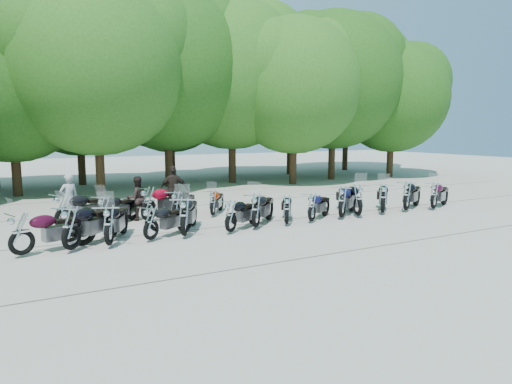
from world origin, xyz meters
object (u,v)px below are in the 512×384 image
motorcycle_7 (287,209)px  motorcycle_3 (151,222)px  motorcycle_10 (358,199)px  motorcycle_14 (64,210)px  motorcycle_9 (342,201)px  motorcycle_16 (149,202)px  rider_2 (174,190)px  motorcycle_12 (407,195)px  motorcycle_15 (105,210)px  motorcycle_6 (256,209)px  motorcycle_17 (176,204)px  motorcycle_13 (434,195)px  motorcycle_1 (71,226)px  motorcycle_0 (21,232)px  motorcycle_18 (213,202)px  motorcycle_11 (383,197)px  rider_1 (137,198)px  motorcycle_5 (231,215)px  rider_0 (69,199)px  motorcycle_2 (109,224)px  motorcycle_8 (312,206)px

motorcycle_7 → motorcycle_3: bearing=33.7°
motorcycle_10 → motorcycle_14: bearing=6.1°
motorcycle_9 → motorcycle_10: (0.73, -0.01, 0.02)m
motorcycle_16 → rider_2: (1.37, 1.36, 0.21)m
motorcycle_12 → motorcycle_15: bearing=47.0°
motorcycle_6 → motorcycle_17: 3.27m
motorcycle_7 → motorcycle_13: bearing=-148.6°
motorcycle_1 → motorcycle_3: 2.19m
rider_2 → motorcycle_7: bearing=137.7°
motorcycle_3 → motorcycle_10: bearing=-120.8°
motorcycle_0 → motorcycle_18: 7.01m
motorcycle_12 → motorcycle_13: size_ratio=1.08×
motorcycle_14 → motorcycle_17: 3.74m
motorcycle_3 → rider_2: 4.61m
motorcycle_6 → motorcycle_16: (-2.80, 2.74, 0.05)m
motorcycle_11 → motorcycle_13: (2.56, -0.23, -0.04)m
motorcycle_3 → rider_2: rider_2 is taller
motorcycle_13 → rider_1: size_ratio=1.43×
motorcycle_5 → motorcycle_10: (5.31, 0.22, 0.10)m
motorcycle_11 → motorcycle_0: bearing=45.0°
motorcycle_0 → rider_0: 4.40m
motorcycle_13 → motorcycle_14: size_ratio=0.92×
motorcycle_6 → motorcycle_10: motorcycle_10 is taller
motorcycle_6 → motorcycle_15: size_ratio=1.08×
motorcycle_12 → rider_2: 9.21m
motorcycle_7 → motorcycle_11: size_ratio=0.87×
motorcycle_0 → motorcycle_2: motorcycle_2 is taller
motorcycle_1 → rider_1: (2.63, 3.59, 0.09)m
motorcycle_16 → rider_1: 0.73m
motorcycle_14 → motorcycle_15: (1.23, -0.24, -0.08)m
motorcycle_9 → motorcycle_10: motorcycle_10 is taller
motorcycle_14 → rider_2: (4.13, 1.39, 0.24)m
motorcycle_2 → rider_1: 3.93m
motorcycle_13 → motorcycle_15: size_ratio=1.03×
motorcycle_8 → rider_2: size_ratio=1.11×
rider_1 → motorcycle_13: bearing=153.5°
motorcycle_1 → rider_0: rider_0 is taller
motorcycle_0 → rider_1: 5.19m
motorcycle_7 → motorcycle_18: motorcycle_7 is taller
motorcycle_15 → motorcycle_18: 3.94m
motorcycle_2 → motorcycle_6: bearing=-153.9°
rider_2 → motorcycle_13: bearing=170.5°
motorcycle_2 → motorcycle_7: motorcycle_2 is taller
rider_0 → rider_1: (2.21, -0.57, -0.08)m
motorcycle_13 → rider_1: 11.73m
motorcycle_8 → motorcycle_7: bearing=54.8°
motorcycle_5 → motorcycle_15: (-3.33, 2.67, 0.01)m
motorcycle_9 → motorcycle_18: 4.78m
motorcycle_5 → motorcycle_13: bearing=-123.8°
motorcycle_2 → motorcycle_12: bearing=-154.9°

